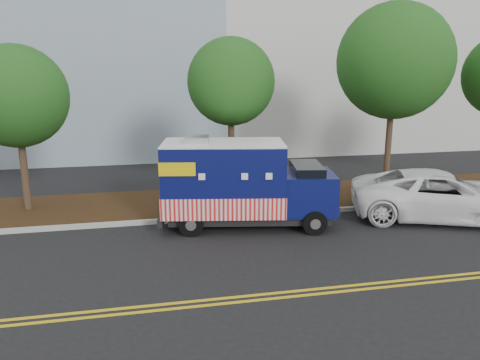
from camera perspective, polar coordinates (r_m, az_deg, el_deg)
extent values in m
plane|color=black|center=(15.58, -0.91, -6.36)|extent=(120.00, 120.00, 0.00)
cube|color=#9E9E99|center=(16.86, -1.81, -4.52)|extent=(120.00, 0.18, 0.15)
cube|color=black|center=(18.84, -2.93, -2.57)|extent=(120.00, 4.00, 0.15)
cube|color=gold|center=(11.59, 3.39, -13.69)|extent=(120.00, 0.10, 0.01)
cube|color=gold|center=(11.38, 3.73, -14.25)|extent=(120.00, 0.10, 0.01)
cylinder|color=#38281C|center=(18.92, -24.83, 1.31)|extent=(0.26, 0.26, 3.40)
sphere|color=#194D15|center=(18.60, -25.63, 9.19)|extent=(3.65, 3.65, 3.65)
cylinder|color=#38281C|center=(18.58, -1.06, 3.22)|extent=(0.26, 0.26, 3.94)
sphere|color=#194D15|center=(18.28, -1.10, 11.91)|extent=(3.36, 3.36, 3.36)
cylinder|color=#38281C|center=(20.91, 17.64, 4.35)|extent=(0.26, 0.26, 4.37)
sphere|color=#194D15|center=(20.67, 18.32, 13.59)|extent=(4.72, 4.72, 4.72)
cube|color=#473828|center=(16.53, -8.19, -0.96)|extent=(0.06, 0.06, 2.40)
cube|color=black|center=(16.10, 1.07, -4.19)|extent=(5.57, 2.71, 0.27)
cube|color=#0A0F49|center=(15.73, -2.03, 0.35)|extent=(4.32, 2.86, 2.29)
cube|color=red|center=(15.93, -2.00, -2.48)|extent=(4.37, 2.92, 0.71)
cube|color=white|center=(15.50, -2.06, 4.54)|extent=(4.32, 2.86, 0.06)
cube|color=#B7B7BA|center=(15.51, -5.25, 4.96)|extent=(0.88, 0.88, 0.21)
cube|color=#0A0F49|center=(16.09, 8.22, -1.40)|extent=(2.05, 2.32, 1.33)
cube|color=black|center=(15.93, 8.13, 0.82)|extent=(1.26, 2.00, 0.62)
cube|color=black|center=(16.39, 11.19, -2.87)|extent=(0.41, 1.89, 0.29)
cube|color=black|center=(16.21, -9.27, -4.13)|extent=(0.54, 2.14, 0.27)
cube|color=#B7B7BA|center=(15.85, -9.35, 0.46)|extent=(0.34, 1.70, 1.81)
cube|color=#B7B7BA|center=(16.82, -1.04, 1.40)|extent=(1.70, 0.34, 1.05)
cube|color=yellow|center=(14.58, -7.69, 1.29)|extent=(1.13, 0.22, 0.43)
cube|color=yellow|center=(16.79, -6.92, 2.94)|extent=(1.13, 0.22, 0.43)
cylinder|color=black|center=(15.42, 9.08, -5.17)|extent=(0.83, 0.40, 0.80)
cylinder|color=black|center=(17.25, 7.90, -3.10)|extent=(0.83, 0.40, 0.80)
cylinder|color=black|center=(15.20, -5.97, -5.35)|extent=(0.83, 0.40, 0.80)
cylinder|color=black|center=(17.04, -5.51, -3.23)|extent=(0.83, 0.40, 0.80)
imported|color=white|center=(18.14, 23.32, -1.74)|extent=(6.84, 4.90, 1.73)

